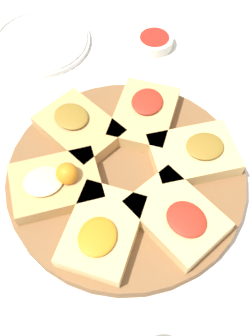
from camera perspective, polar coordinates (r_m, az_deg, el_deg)
name	(u,v)px	position (r m, az deg, el deg)	size (l,w,h in m)	color
ground_plane	(126,180)	(0.67, 0.00, -1.71)	(3.00, 3.00, 0.00)	silver
serving_board	(126,176)	(0.66, 0.00, -1.17)	(0.40, 0.40, 0.02)	brown
focaccia_slice_0	(102,231)	(0.59, -3.53, -9.14)	(0.16, 0.13, 0.04)	#DBB775
focaccia_slice_1	(177,216)	(0.60, 7.45, -6.99)	(0.17, 0.17, 0.04)	#DBB775
focaccia_slice_2	(194,154)	(0.66, 9.86, 2.05)	(0.14, 0.16, 0.04)	#DBB775
focaccia_slice_3	(144,114)	(0.71, 2.69, 7.80)	(0.16, 0.13, 0.04)	tan
focaccia_slice_4	(78,127)	(0.69, -6.92, 5.86)	(0.17, 0.17, 0.04)	tan
focaccia_slice_5	(56,183)	(0.63, -10.09, -2.18)	(0.14, 0.16, 0.05)	tan
plate_right	(41,41)	(0.91, -12.30, 17.58)	(0.21, 0.21, 0.02)	white
dipping_bowl	(154,41)	(0.89, 4.13, 17.89)	(0.08, 0.08, 0.02)	silver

